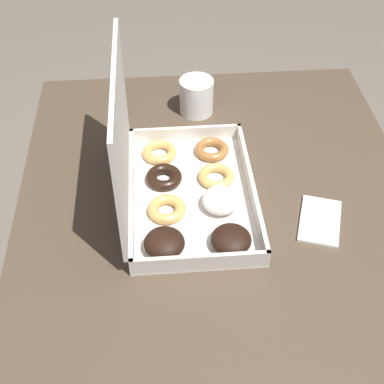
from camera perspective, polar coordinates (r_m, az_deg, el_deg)
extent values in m
cube|color=#4C3D2D|center=(1.04, 3.02, -2.44)|extent=(0.97, 0.79, 0.03)
cylinder|color=#4C3D2D|center=(1.68, 12.65, 0.30)|extent=(0.06, 0.06, 0.72)
cylinder|color=#4C3D2D|center=(1.63, -11.54, -1.03)|extent=(0.06, 0.06, 0.72)
cube|color=silver|center=(1.05, 0.00, -0.53)|extent=(0.36, 0.24, 0.01)
cube|color=beige|center=(1.05, 6.37, 0.58)|extent=(0.36, 0.01, 0.03)
cube|color=beige|center=(1.04, -6.45, -0.12)|extent=(0.36, 0.01, 0.03)
cube|color=beige|center=(0.92, 0.88, -7.46)|extent=(0.01, 0.24, 0.03)
cube|color=beige|center=(1.17, -0.69, 6.27)|extent=(0.01, 0.24, 0.03)
cube|color=beige|center=(0.95, -7.62, 6.08)|extent=(0.36, 0.01, 0.25)
ellipsoid|color=black|center=(0.95, 4.19, -5.07)|extent=(0.07, 0.07, 0.04)
ellipsoid|color=white|center=(1.01, 3.14, -1.09)|extent=(0.07, 0.07, 0.04)
torus|color=tan|center=(1.08, 2.60, 1.68)|extent=(0.07, 0.07, 0.02)
torus|color=#9E6633|center=(1.14, 2.07, 4.54)|extent=(0.07, 0.07, 0.02)
ellipsoid|color=black|center=(0.94, -2.97, -5.45)|extent=(0.07, 0.07, 0.04)
torus|color=tan|center=(1.01, -2.71, -1.84)|extent=(0.07, 0.07, 0.02)
torus|color=black|center=(1.08, -3.01, 1.59)|extent=(0.07, 0.07, 0.02)
torus|color=tan|center=(1.14, -3.48, 4.25)|extent=(0.07, 0.07, 0.02)
cylinder|color=white|center=(1.25, 0.47, 10.17)|extent=(0.08, 0.08, 0.08)
cylinder|color=black|center=(1.23, 0.48, 11.62)|extent=(0.06, 0.06, 0.01)
cube|color=white|center=(1.04, 13.49, -3.00)|extent=(0.14, 0.11, 0.01)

